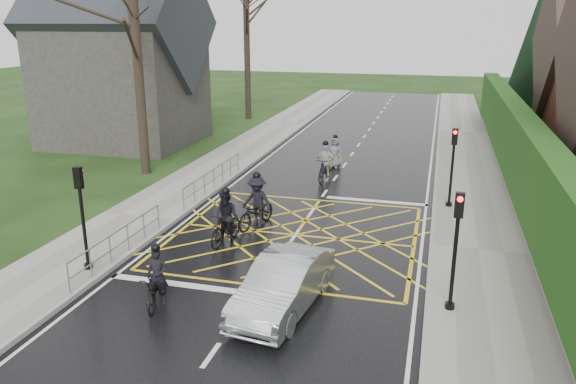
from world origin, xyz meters
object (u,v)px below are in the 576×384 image
at_px(cyclist_front, 325,166).
at_px(car, 283,284).
at_px(cyclist_back, 226,223).
at_px(cyclist_rear, 157,285).
at_px(cyclist_mid, 257,207).
at_px(cyclist_lead, 335,156).

relative_size(cyclist_front, car, 0.46).
bearing_deg(car, cyclist_front, 103.72).
bearing_deg(cyclist_back, cyclist_rear, -84.90).
bearing_deg(cyclist_rear, car, -3.91).
relative_size(cyclist_mid, cyclist_front, 1.15).
relative_size(cyclist_back, cyclist_mid, 0.90).
relative_size(cyclist_front, cyclist_lead, 1.05).
bearing_deg(cyclist_back, cyclist_mid, 83.24).
xyz_separation_m(cyclist_back, cyclist_lead, (1.63, 10.68, -0.15)).
relative_size(cyclist_rear, car, 0.44).
xyz_separation_m(cyclist_back, car, (3.01, -3.75, -0.04)).
height_order(cyclist_mid, cyclist_front, cyclist_mid).
height_order(cyclist_rear, cyclist_front, cyclist_front).
height_order(cyclist_back, cyclist_lead, cyclist_back).
height_order(cyclist_front, cyclist_lead, cyclist_front).
height_order(cyclist_mid, car, cyclist_mid).
bearing_deg(cyclist_lead, car, -69.98).
relative_size(cyclist_rear, cyclist_lead, 1.00).
height_order(cyclist_mid, cyclist_lead, cyclist_mid).
xyz_separation_m(cyclist_mid, cyclist_front, (1.15, 6.44, -0.05)).
height_order(cyclist_back, car, cyclist_back).
height_order(cyclist_rear, car, cyclist_rear).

